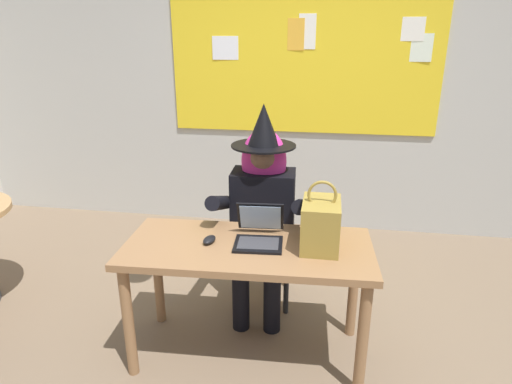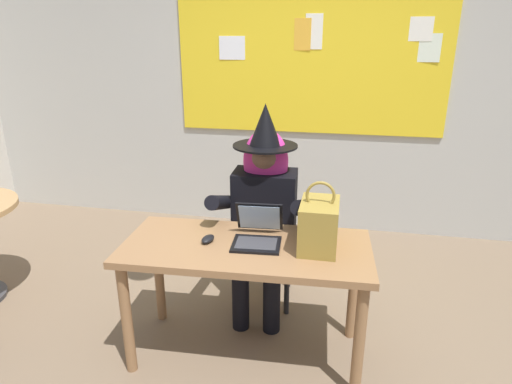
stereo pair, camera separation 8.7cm
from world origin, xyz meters
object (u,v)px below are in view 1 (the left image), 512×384
object	(u,v)px
laptop	(259,233)
computer_mouse	(209,240)
chair_at_desk	(263,231)
handbag	(321,224)
desk_main	(248,261)
person_costumed	(262,200)

from	to	relation	value
laptop	computer_mouse	size ratio (longest dim) A/B	3.15
chair_at_desk	laptop	size ratio (longest dim) A/B	2.70
computer_mouse	handbag	bearing A→B (deg)	15.13
chair_at_desk	handbag	world-z (taller)	handbag
desk_main	person_costumed	distance (m)	0.57
desk_main	chair_at_desk	world-z (taller)	chair_at_desk
person_costumed	handbag	world-z (taller)	person_costumed
desk_main	chair_at_desk	distance (m)	0.68
person_costumed	computer_mouse	size ratio (longest dim) A/B	13.47
chair_at_desk	person_costumed	distance (m)	0.31
laptop	desk_main	bearing A→B (deg)	-135.58
computer_mouse	chair_at_desk	bearing A→B (deg)	83.34
handbag	desk_main	bearing A→B (deg)	-172.92
desk_main	chair_at_desk	size ratio (longest dim) A/B	1.58
laptop	handbag	size ratio (longest dim) A/B	0.87
chair_at_desk	person_costumed	world-z (taller)	person_costumed
person_costumed	computer_mouse	world-z (taller)	person_costumed
handbag	chair_at_desk	bearing A→B (deg)	123.11
laptop	computer_mouse	world-z (taller)	laptop
chair_at_desk	person_costumed	xyz separation A→B (m)	(0.01, -0.12, 0.28)
desk_main	laptop	size ratio (longest dim) A/B	4.26
desk_main	handbag	world-z (taller)	handbag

